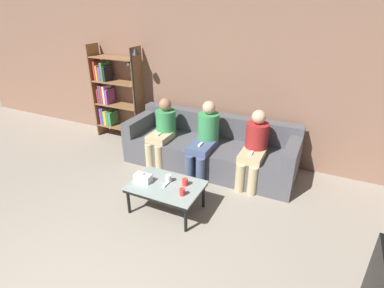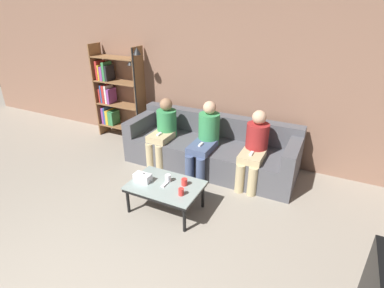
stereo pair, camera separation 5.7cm
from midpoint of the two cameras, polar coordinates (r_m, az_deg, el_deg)
The scene contains 13 objects.
wall_back at distance 4.99m, azimuth 6.76°, elevation 11.96°, with size 12.00×0.06×2.60m.
couch at distance 4.86m, azimuth 3.95°, elevation -0.99°, with size 2.72×0.93×0.79m.
coffee_table at distance 3.82m, azimuth -4.65°, elevation -8.21°, with size 0.91×0.62×0.38m.
cup_near_left at distance 3.58m, azimuth -1.61°, elevation -9.08°, with size 0.07×0.07×0.09m.
cup_near_right at distance 3.75m, azimuth -1.02°, elevation -7.25°, with size 0.08×0.08×0.09m.
cup_far_center at distance 3.83m, azimuth -4.18°, elevation -6.52°, with size 0.08×0.08×0.10m.
tissue_box at distance 3.88m, azimuth -8.97°, elevation -6.29°, with size 0.22×0.12×0.13m.
game_remote at distance 3.79m, azimuth -4.68°, elevation -7.58°, with size 0.04×0.15×0.02m.
bookshelf at distance 5.99m, azimuth -14.43°, elevation 9.18°, with size 0.98×0.32×1.77m.
standing_lamp at distance 5.42m, azimuth -10.31°, elevation 10.54°, with size 0.31×0.26×1.78m.
seated_person_left_end at distance 4.88m, azimuth -5.09°, elevation 2.78°, with size 0.32×0.63×1.07m.
seated_person_mid_left at distance 4.53m, azimuth 2.96°, elevation 1.32°, with size 0.32×0.72×1.13m.
seated_person_mid_right at distance 4.34m, azimuth 12.19°, elevation -0.53°, with size 0.32×0.64×1.10m.
Camera 2 is at (1.64, -0.69, 2.46)m, focal length 28.00 mm.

